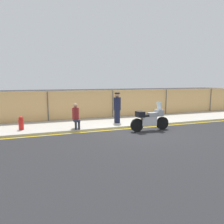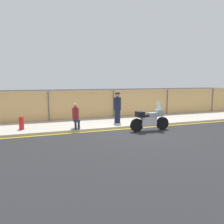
{
  "view_description": "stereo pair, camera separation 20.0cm",
  "coord_description": "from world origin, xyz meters",
  "px_view_note": "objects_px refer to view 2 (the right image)",
  "views": [
    {
      "loc": [
        -5.35,
        -9.93,
        2.68
      ],
      "look_at": [
        -1.1,
        1.61,
        0.91
      ],
      "focal_mm": 35.0,
      "sensor_mm": 36.0,
      "label": 1
    },
    {
      "loc": [
        -5.16,
        -9.99,
        2.68
      ],
      "look_at": [
        -1.1,
        1.61,
        0.91
      ],
      "focal_mm": 35.0,
      "sensor_mm": 36.0,
      "label": 2
    }
  ],
  "objects_px": {
    "officer_standing": "(117,108)",
    "person_seated_on_curb": "(76,114)",
    "motorcycle": "(150,119)",
    "fire_hydrant": "(21,123)"
  },
  "relations": [
    {
      "from": "motorcycle",
      "to": "fire_hydrant",
      "type": "bearing_deg",
      "value": 162.58
    },
    {
      "from": "motorcycle",
      "to": "officer_standing",
      "type": "distance_m",
      "value": 2.39
    },
    {
      "from": "motorcycle",
      "to": "person_seated_on_curb",
      "type": "relative_size",
      "value": 1.69
    },
    {
      "from": "motorcycle",
      "to": "officer_standing",
      "type": "height_order",
      "value": "officer_standing"
    },
    {
      "from": "officer_standing",
      "to": "person_seated_on_curb",
      "type": "distance_m",
      "value": 2.75
    },
    {
      "from": "motorcycle",
      "to": "person_seated_on_curb",
      "type": "distance_m",
      "value": 3.99
    },
    {
      "from": "officer_standing",
      "to": "fire_hydrant",
      "type": "distance_m",
      "value": 5.47
    },
    {
      "from": "person_seated_on_curb",
      "to": "fire_hydrant",
      "type": "relative_size",
      "value": 1.87
    },
    {
      "from": "officer_standing",
      "to": "person_seated_on_curb",
      "type": "relative_size",
      "value": 1.36
    },
    {
      "from": "motorcycle",
      "to": "officer_standing",
      "type": "bearing_deg",
      "value": 116.63
    }
  ]
}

